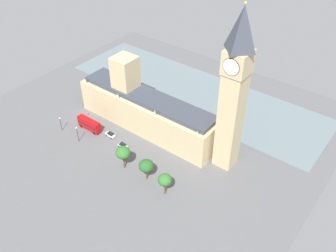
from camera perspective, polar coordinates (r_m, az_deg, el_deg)
name	(u,v)px	position (r m, az deg, el deg)	size (l,w,h in m)	color
ground_plane	(145,129)	(145.03, -3.54, -0.47)	(133.88, 133.88, 0.00)	#565659
river_thames	(194,92)	(166.87, 4.03, 5.28)	(36.32, 120.49, 0.25)	slate
parliament_building	(145,109)	(142.18, -3.59, 2.69)	(14.04, 59.83, 27.19)	tan
clock_tower	(234,92)	(113.96, 10.20, 5.30)	(7.60, 7.60, 57.21)	tan
double_decker_bus_by_river_gate	(89,124)	(146.29, -12.18, 0.31)	(2.76, 10.53, 4.75)	#B20C0F
car_white_corner	(110,135)	(142.39, -8.96, -1.32)	(1.91, 4.25, 1.74)	silver
car_silver_opposite_hall	(123,146)	(136.71, -7.03, -3.06)	(2.08, 4.09, 1.74)	#B7B7BC
pedestrian_leading	(88,114)	(155.20, -12.38, 1.86)	(0.68, 0.60, 1.66)	gray
plane_tree_near_tower	(146,166)	(120.96, -3.41, -6.22)	(4.99, 4.99, 7.98)	brown
plane_tree_under_trees	(123,153)	(124.87, -7.01, -4.16)	(5.03, 5.03, 9.00)	brown
plane_tree_trailing	(165,180)	(115.83, -0.48, -8.40)	(4.52, 4.52, 8.15)	brown
street_lamp_far_end	(77,132)	(140.13, -13.96, -0.87)	(0.56, 0.56, 6.73)	black
street_lamp_midblock	(60,121)	(147.54, -16.42, 0.68)	(0.56, 0.56, 6.13)	black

